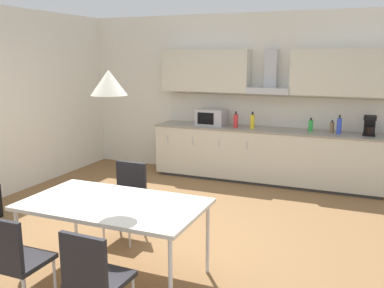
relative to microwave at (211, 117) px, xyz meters
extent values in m
cube|color=brown|center=(0.26, -2.68, -1.04)|extent=(8.09, 8.96, 0.02)
cube|color=silver|center=(0.26, 0.36, 0.36)|extent=(6.47, 0.10, 2.78)
cube|color=#333333|center=(0.96, 0.00, -1.01)|extent=(3.61, 0.57, 0.05)
cube|color=beige|center=(0.96, 0.00, -0.58)|extent=(3.76, 0.62, 0.81)
cube|color=gray|center=(0.96, 0.00, -0.16)|extent=(3.78, 0.64, 0.03)
cube|color=silver|center=(-0.68, -0.32, -0.37)|extent=(0.01, 0.01, 0.14)
cube|color=silver|center=(-0.21, -0.32, -0.37)|extent=(0.01, 0.01, 0.14)
cube|color=silver|center=(0.26, -0.32, -0.37)|extent=(0.01, 0.01, 0.14)
cube|color=silver|center=(0.73, -0.32, -0.37)|extent=(0.01, 0.01, 0.14)
cube|color=silver|center=(0.96, 0.30, 0.11)|extent=(3.76, 0.02, 0.51)
cube|color=beige|center=(-0.15, 0.14, 0.79)|extent=(1.53, 0.34, 0.71)
cube|color=beige|center=(2.07, 0.14, 0.79)|extent=(1.53, 0.34, 0.71)
cube|color=#B7BABF|center=(0.96, 0.12, 0.48)|extent=(0.69, 0.40, 0.10)
cube|color=#B7BABF|center=(0.96, 0.23, 0.81)|extent=(0.20, 0.16, 0.66)
cube|color=#ADADB2|center=(0.00, 0.00, 0.00)|extent=(0.48, 0.34, 0.28)
cube|color=black|center=(-0.04, -0.17, 0.00)|extent=(0.29, 0.01, 0.20)
cube|color=black|center=(2.52, 0.00, -0.13)|extent=(0.18, 0.18, 0.02)
cylinder|color=black|center=(2.52, -0.01, -0.06)|extent=(0.12, 0.12, 0.12)
cube|color=black|center=(2.52, 0.06, 0.01)|extent=(0.16, 0.08, 0.30)
cube|color=black|center=(2.52, -0.01, 0.13)|extent=(0.18, 0.16, 0.06)
cylinder|color=green|center=(1.66, 0.04, -0.05)|extent=(0.07, 0.07, 0.18)
cylinder|color=black|center=(1.66, 0.04, 0.06)|extent=(0.03, 0.03, 0.04)
cylinder|color=red|center=(0.45, -0.05, -0.03)|extent=(0.08, 0.08, 0.22)
cylinder|color=black|center=(0.45, -0.05, 0.10)|extent=(0.03, 0.03, 0.05)
cylinder|color=yellow|center=(0.74, -0.06, -0.03)|extent=(0.08, 0.08, 0.23)
cylinder|color=black|center=(0.74, -0.06, 0.11)|extent=(0.03, 0.03, 0.05)
cylinder|color=blue|center=(2.10, -0.03, -0.02)|extent=(0.07, 0.07, 0.24)
cylinder|color=black|center=(2.10, -0.03, 0.13)|extent=(0.03, 0.03, 0.05)
cylinder|color=brown|center=(1.98, 0.06, -0.06)|extent=(0.07, 0.07, 0.16)
cylinder|color=black|center=(1.98, 0.06, 0.04)|extent=(0.03, 0.03, 0.03)
cube|color=silver|center=(0.39, -3.68, -0.31)|extent=(1.67, 0.95, 0.04)
cylinder|color=silver|center=(-0.39, -4.09, -0.68)|extent=(0.04, 0.04, 0.71)
cylinder|color=silver|center=(1.16, -4.09, -0.68)|extent=(0.04, 0.04, 0.71)
cylinder|color=silver|center=(-0.39, -3.26, -0.68)|extent=(0.04, 0.04, 0.71)
cylinder|color=silver|center=(1.16, -3.26, -0.68)|extent=(0.04, 0.04, 0.71)
cube|color=black|center=(0.01, -4.45, -0.58)|extent=(0.40, 0.40, 0.04)
cube|color=black|center=(0.01, -4.63, -0.36)|extent=(0.38, 0.04, 0.40)
cylinder|color=silver|center=(-0.16, -4.28, -0.82)|extent=(0.02, 0.02, 0.43)
cylinder|color=silver|center=(0.18, -4.28, -0.82)|extent=(0.02, 0.02, 0.43)
cube|color=black|center=(0.01, -2.90, -0.58)|extent=(0.40, 0.40, 0.04)
cube|color=black|center=(0.01, -2.72, -0.36)|extent=(0.38, 0.04, 0.40)
cylinder|color=silver|center=(0.18, -3.07, -0.82)|extent=(0.02, 0.02, 0.43)
cylinder|color=silver|center=(-0.16, -3.07, -0.82)|extent=(0.02, 0.02, 0.43)
cylinder|color=silver|center=(0.18, -2.73, -0.82)|extent=(0.02, 0.02, 0.43)
cylinder|color=silver|center=(-0.16, -2.73, -0.82)|extent=(0.02, 0.02, 0.43)
cube|color=black|center=(0.76, -4.45, -0.58)|extent=(0.41, 0.41, 0.04)
cube|color=black|center=(0.76, -4.63, -0.36)|extent=(0.38, 0.05, 0.40)
cone|color=silver|center=(0.39, -3.68, 0.81)|extent=(0.32, 0.32, 0.22)
camera|label=1|loc=(2.49, -6.86, 1.03)|focal=40.00mm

